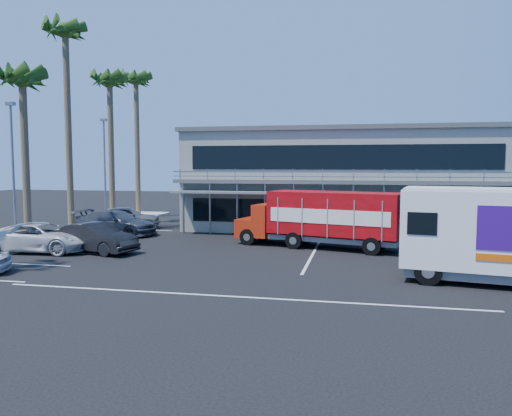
# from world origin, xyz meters

# --- Properties ---
(ground) EXTENTS (120.00, 120.00, 0.00)m
(ground) POSITION_xyz_m (0.00, 0.00, 0.00)
(ground) COLOR black
(ground) RESTS_ON ground
(building) EXTENTS (22.40, 12.00, 7.30)m
(building) POSITION_xyz_m (3.00, 14.94, 3.66)
(building) COLOR gray
(building) RESTS_ON ground
(curb_strip) EXTENTS (3.00, 32.00, 0.16)m
(curb_strip) POSITION_xyz_m (-15.00, 6.00, 0.08)
(curb_strip) COLOR #A5A399
(curb_strip) RESTS_ON ground
(palm_c) EXTENTS (2.80, 2.80, 10.75)m
(palm_c) POSITION_xyz_m (-14.90, 3.00, 9.21)
(palm_c) COLOR brown
(palm_c) RESTS_ON ground
(palm_d) EXTENTS (2.80, 2.80, 14.75)m
(palm_d) POSITION_xyz_m (-15.20, 8.00, 12.80)
(palm_d) COLOR brown
(palm_d) RESTS_ON ground
(palm_e) EXTENTS (2.80, 2.80, 12.25)m
(palm_e) POSITION_xyz_m (-14.70, 13.00, 10.57)
(palm_e) COLOR brown
(palm_e) RESTS_ON ground
(palm_f) EXTENTS (2.80, 2.80, 13.25)m
(palm_f) POSITION_xyz_m (-15.10, 18.50, 11.47)
(palm_f) COLOR brown
(palm_f) RESTS_ON ground
(light_pole_near) EXTENTS (0.50, 0.25, 8.09)m
(light_pole_near) POSITION_xyz_m (-14.20, 1.00, 4.50)
(light_pole_near) COLOR gray
(light_pole_near) RESTS_ON ground
(light_pole_far) EXTENTS (0.50, 0.25, 8.09)m
(light_pole_far) POSITION_xyz_m (-14.20, 11.00, 4.50)
(light_pole_far) COLOR gray
(light_pole_far) RESTS_ON ground
(red_truck) EXTENTS (9.76, 4.59, 3.20)m
(red_truck) POSITION_xyz_m (2.36, 5.17, 1.76)
(red_truck) COLOR #AD250D
(red_truck) RESTS_ON ground
(white_van) EXTENTS (8.10, 3.93, 3.79)m
(white_van) POSITION_xyz_m (9.99, -2.07, 2.01)
(white_van) COLOR white
(white_van) RESTS_ON ground
(parked_car_b) EXTENTS (5.10, 2.90, 1.59)m
(parked_car_b) POSITION_xyz_m (-9.50, 1.20, 0.79)
(parked_car_b) COLOR black
(parked_car_b) RESTS_ON ground
(parked_car_c) EXTENTS (5.85, 3.00, 1.58)m
(parked_car_c) POSITION_xyz_m (-12.50, 0.80, 0.79)
(parked_car_c) COLOR silver
(parked_car_c) RESTS_ON ground
(parked_car_d) EXTENTS (5.95, 3.01, 1.66)m
(parked_car_d) POSITION_xyz_m (-11.63, 7.60, 0.83)
(parked_car_d) COLOR #313641
(parked_car_d) RESTS_ON ground
(parked_car_e) EXTENTS (5.36, 3.57, 1.69)m
(parked_car_e) POSITION_xyz_m (-12.50, 10.80, 0.85)
(parked_car_e) COLOR slate
(parked_car_e) RESTS_ON ground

